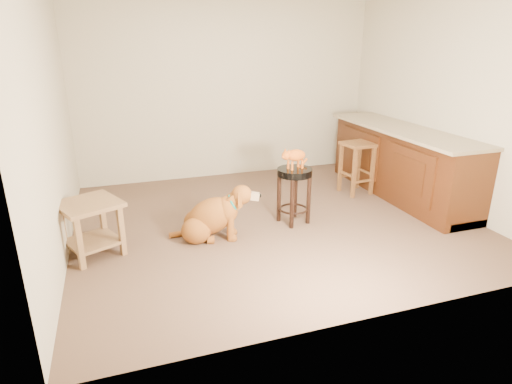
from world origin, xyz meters
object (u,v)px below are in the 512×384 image
object	(u,v)px
padded_stool	(294,185)
golden_retriever	(212,217)
side_table	(91,220)
tabby_kitten	(294,156)
wood_stool	(356,167)

from	to	relation	value
padded_stool	golden_retriever	xyz separation A→B (m)	(-1.00, -0.11, -0.23)
side_table	golden_retriever	world-z (taller)	golden_retriever
side_table	tabby_kitten	xyz separation A→B (m)	(2.19, 0.11, 0.43)
side_table	wood_stool	bearing A→B (deg)	12.99
wood_stool	golden_retriever	bearing A→B (deg)	-160.50
padded_stool	wood_stool	size ratio (longest dim) A/B	0.92
padded_stool	tabby_kitten	xyz separation A→B (m)	(-0.01, -0.00, 0.34)
golden_retriever	tabby_kitten	distance (m)	1.14
golden_retriever	wood_stool	bearing A→B (deg)	35.85
side_table	golden_retriever	xyz separation A→B (m)	(1.21, 0.00, -0.13)
tabby_kitten	side_table	bearing A→B (deg)	167.62
wood_stool	golden_retriever	world-z (taller)	wood_stool
wood_stool	side_table	bearing A→B (deg)	-167.01
padded_stool	wood_stool	xyz separation A→B (m)	(1.23, 0.68, -0.09)
wood_stool	side_table	xyz separation A→B (m)	(-3.43, -0.79, -0.00)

